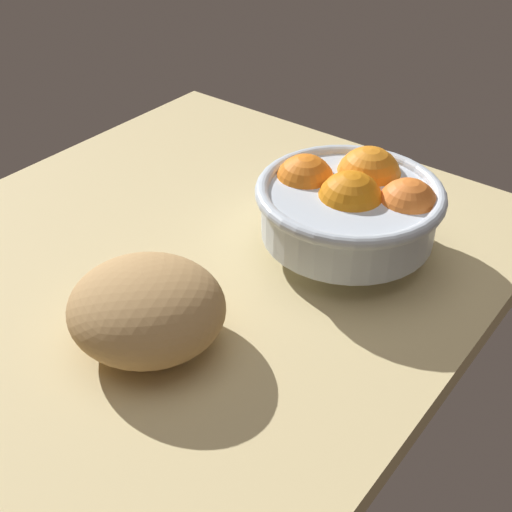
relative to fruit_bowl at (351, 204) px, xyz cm
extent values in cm
cube|color=#D1BD83|center=(15.33, -14.34, -7.71)|extent=(80.92, 67.25, 3.00)
cylinder|color=silver|center=(0.72, 0.11, -4.89)|extent=(10.14, 10.14, 2.66)
cylinder|color=silver|center=(0.72, 0.11, -0.75)|extent=(20.29, 20.29, 5.62)
torus|color=silver|center=(0.72, 0.11, 2.06)|extent=(21.89, 21.89, 1.60)
sphere|color=orange|center=(1.32, 0.52, 0.89)|extent=(7.75, 7.75, 7.75)
sphere|color=orange|center=(0.63, -6.18, 0.81)|extent=(7.33, 7.33, 7.33)
sphere|color=orange|center=(-4.93, -0.69, 0.93)|extent=(8.02, 8.02, 8.02)
sphere|color=orange|center=(-1.98, 6.08, 0.77)|extent=(7.11, 7.11, 7.11)
ellipsoid|color=tan|center=(26.41, -7.16, -1.81)|extent=(20.22, 20.66, 8.80)
camera|label=1|loc=(58.78, 31.67, 40.83)|focal=46.43mm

